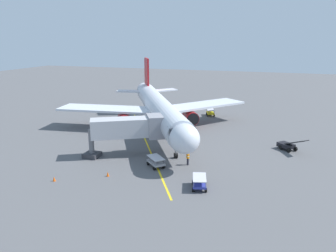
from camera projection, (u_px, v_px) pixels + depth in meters
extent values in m
plane|color=#565659|center=(162.00, 129.00, 59.00)|extent=(220.00, 220.00, 0.00)
cube|color=yellow|center=(146.00, 141.00, 51.90)|extent=(20.09, 34.83, 0.01)
cylinder|color=silver|center=(159.00, 108.00, 56.34)|extent=(20.20, 31.39, 3.80)
ellipsoid|color=silver|center=(185.00, 139.00, 39.07)|extent=(5.12, 5.27, 3.61)
cone|color=silver|center=(145.00, 91.00, 73.90)|extent=(4.46, 4.30, 3.42)
cube|color=black|center=(182.00, 131.00, 40.26)|extent=(3.60, 2.99, 0.90)
cube|color=silver|center=(201.00, 105.00, 61.60)|extent=(14.63, 16.61, 0.36)
cylinder|color=red|center=(190.00, 117.00, 58.90)|extent=(3.69, 4.09, 2.30)
cylinder|color=black|center=(193.00, 119.00, 57.24)|extent=(1.92, 1.22, 2.10)
cube|color=silver|center=(108.00, 109.00, 58.46)|extent=(17.60, 7.47, 0.36)
cylinder|color=red|center=(125.00, 120.00, 56.76)|extent=(3.69, 4.09, 2.30)
cylinder|color=black|center=(125.00, 123.00, 55.10)|extent=(1.92, 1.22, 2.10)
cube|color=red|center=(147.00, 75.00, 70.08)|extent=(2.70, 4.34, 7.20)
cube|color=silver|center=(162.00, 90.00, 71.20)|extent=(6.08, 6.35, 0.24)
cube|color=silver|center=(132.00, 91.00, 70.03)|extent=(6.76, 3.66, 0.24)
cylinder|color=slate|center=(176.00, 146.00, 44.14)|extent=(0.24, 0.24, 2.77)
cylinder|color=black|center=(176.00, 156.00, 44.49)|extent=(0.74, 0.83, 0.70)
cylinder|color=slate|center=(171.00, 116.00, 60.22)|extent=(0.24, 0.24, 2.77)
cylinder|color=black|center=(171.00, 123.00, 60.58)|extent=(0.94, 1.18, 1.10)
cylinder|color=slate|center=(142.00, 117.00, 59.27)|extent=(0.24, 0.24, 2.77)
cylinder|color=black|center=(142.00, 124.00, 59.62)|extent=(0.94, 1.18, 1.10)
cube|color=#B7B7BC|center=(125.00, 127.00, 44.76)|extent=(9.10, 6.73, 2.50)
cube|color=gray|center=(158.00, 126.00, 45.59)|extent=(4.02, 4.17, 3.00)
cylinder|color=slate|center=(91.00, 143.00, 44.43)|extent=(0.70, 0.70, 3.90)
cube|color=#333338|center=(92.00, 155.00, 44.85)|extent=(2.00, 2.00, 0.60)
cylinder|color=#23232D|center=(188.00, 162.00, 42.06)|extent=(0.26, 0.26, 0.88)
cube|color=orange|center=(188.00, 156.00, 41.87)|extent=(0.44, 0.44, 0.60)
cube|color=silver|center=(188.00, 156.00, 41.87)|extent=(0.46, 0.46, 0.10)
sphere|color=beige|center=(188.00, 153.00, 41.77)|extent=(0.22, 0.22, 0.22)
cube|color=yellow|center=(210.00, 113.00, 68.73)|extent=(2.17, 2.91, 0.24)
cube|color=silver|center=(211.00, 110.00, 68.56)|extent=(2.17, 2.91, 0.08)
cylinder|color=slate|center=(214.00, 112.00, 67.47)|extent=(0.06, 0.06, 0.55)
cylinder|color=slate|center=(208.00, 112.00, 67.47)|extent=(0.06, 0.06, 0.55)
cylinder|color=slate|center=(213.00, 110.00, 69.79)|extent=(0.06, 0.06, 0.55)
cylinder|color=slate|center=(207.00, 110.00, 69.79)|extent=(0.06, 0.06, 0.55)
cylinder|color=black|center=(214.00, 116.00, 67.90)|extent=(0.38, 0.50, 0.44)
cylinder|color=black|center=(208.00, 116.00, 67.90)|extent=(0.38, 0.50, 0.44)
cylinder|color=black|center=(213.00, 114.00, 69.74)|extent=(0.38, 0.50, 0.44)
cylinder|color=black|center=(207.00, 114.00, 69.74)|extent=(0.38, 0.50, 0.44)
cube|color=#2D3899|center=(199.00, 183.00, 35.53)|extent=(2.02, 2.87, 0.24)
cube|color=silver|center=(200.00, 177.00, 35.36)|extent=(2.02, 2.87, 0.08)
cylinder|color=slate|center=(206.00, 185.00, 34.23)|extent=(0.06, 0.06, 0.55)
cylinder|color=slate|center=(194.00, 184.00, 34.31)|extent=(0.06, 0.06, 0.55)
cylinder|color=slate|center=(205.00, 175.00, 36.55)|extent=(0.06, 0.06, 0.55)
cylinder|color=slate|center=(194.00, 175.00, 36.63)|extent=(0.06, 0.06, 0.55)
cylinder|color=black|center=(206.00, 190.00, 34.66)|extent=(0.35, 0.49, 0.44)
cylinder|color=black|center=(193.00, 190.00, 34.75)|extent=(0.35, 0.49, 0.44)
cylinder|color=black|center=(205.00, 183.00, 36.49)|extent=(0.35, 0.49, 0.44)
cylinder|color=black|center=(193.00, 182.00, 36.58)|extent=(0.35, 0.49, 0.44)
cube|color=black|center=(286.00, 145.00, 47.86)|extent=(2.63, 2.60, 0.60)
cube|color=black|center=(295.00, 142.00, 46.27)|extent=(3.35, 3.23, 1.61)
cylinder|color=black|center=(295.00, 149.00, 47.25)|extent=(0.64, 0.62, 0.64)
cylinder|color=black|center=(289.00, 150.00, 46.66)|extent=(0.64, 0.62, 0.64)
cylinder|color=black|center=(287.00, 146.00, 48.53)|extent=(0.64, 0.62, 0.64)
cylinder|color=black|center=(281.00, 147.00, 47.94)|extent=(0.64, 0.62, 0.64)
cube|color=#9E9EA3|center=(156.00, 162.00, 41.44)|extent=(2.83, 2.83, 0.24)
cube|color=silver|center=(156.00, 157.00, 41.27)|extent=(2.83, 2.83, 0.08)
cylinder|color=slate|center=(165.00, 162.00, 40.56)|extent=(0.06, 0.06, 0.55)
cylinder|color=slate|center=(155.00, 163.00, 40.03)|extent=(0.06, 0.06, 0.55)
cylinder|color=slate|center=(156.00, 156.00, 42.64)|extent=(0.06, 0.06, 0.55)
cylinder|color=slate|center=(147.00, 157.00, 42.11)|extent=(0.06, 0.06, 0.55)
cylinder|color=black|center=(164.00, 167.00, 40.98)|extent=(0.49, 0.49, 0.44)
cylinder|color=black|center=(154.00, 168.00, 40.42)|extent=(0.49, 0.49, 0.44)
cylinder|color=black|center=(157.00, 162.00, 42.63)|extent=(0.49, 0.49, 0.44)
cylinder|color=black|center=(148.00, 163.00, 42.07)|extent=(0.49, 0.49, 0.44)
cone|color=#F2590F|center=(108.00, 174.00, 38.63)|extent=(0.32, 0.32, 0.55)
cone|color=#F2590F|center=(54.00, 179.00, 37.32)|extent=(0.32, 0.32, 0.55)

